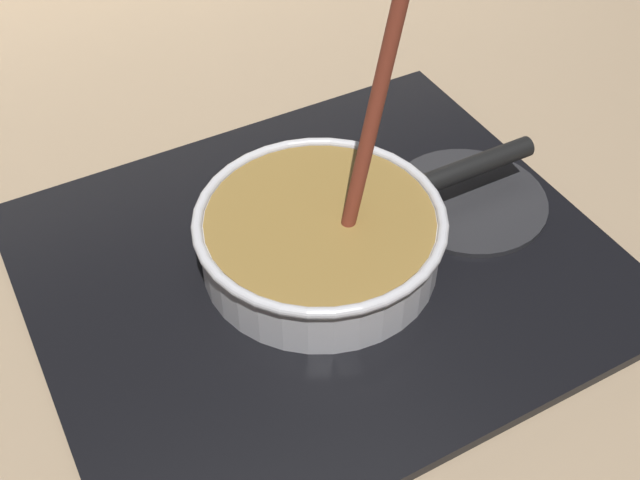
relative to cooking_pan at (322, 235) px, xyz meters
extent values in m
cube|color=#9E8466|center=(-0.07, -0.05, -0.07)|extent=(2.40, 1.60, 0.04)
cube|color=black|center=(0.00, 0.00, -0.04)|extent=(0.56, 0.48, 0.01)
torus|color=#592D0C|center=(0.00, 0.00, -0.03)|extent=(0.19, 0.19, 0.01)
cylinder|color=#262628|center=(0.18, 0.00, -0.03)|extent=(0.17, 0.17, 0.01)
cylinder|color=silver|center=(0.00, 0.00, -0.01)|extent=(0.23, 0.23, 0.06)
cylinder|color=olive|center=(0.00, 0.00, 0.00)|extent=(0.22, 0.22, 0.05)
torus|color=silver|center=(0.00, 0.00, 0.02)|extent=(0.25, 0.25, 0.01)
cylinder|color=black|center=(0.18, 0.00, 0.02)|extent=(0.14, 0.02, 0.02)
cylinder|color=#EDD88C|center=(0.02, -0.05, 0.01)|extent=(0.03, 0.03, 0.01)
cylinder|color=#EDD88C|center=(0.00, -0.01, 0.01)|extent=(0.03, 0.03, 0.01)
cylinder|color=#E5CC7A|center=(-0.02, -0.05, 0.01)|extent=(0.04, 0.04, 0.01)
cylinder|color=beige|center=(-0.02, 0.03, 0.01)|extent=(0.04, 0.04, 0.01)
cylinder|color=#EDD88C|center=(-0.03, 0.08, 0.01)|extent=(0.04, 0.04, 0.01)
cylinder|color=#E5CC7A|center=(-0.07, 0.00, 0.01)|extent=(0.03, 0.03, 0.01)
cylinder|color=maroon|center=(0.05, -0.01, 0.13)|extent=(0.08, 0.04, 0.25)
cube|color=brown|center=(0.01, -0.02, 0.01)|extent=(0.05, 0.04, 0.01)
camera|label=1|loc=(-0.26, -0.48, 0.54)|focal=43.97mm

